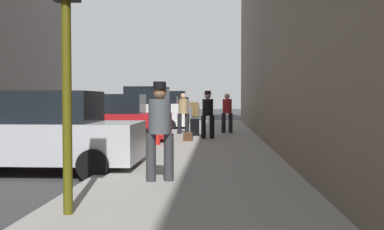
{
  "coord_description": "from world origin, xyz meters",
  "views": [
    {
      "loc": [
        6.41,
        -9.65,
        1.62
      ],
      "look_at": [
        5.35,
        7.81,
        0.96
      ],
      "focal_mm": 40.0,
      "sensor_mm": 36.0,
      "label": 1
    }
  ],
  "objects": [
    {
      "name": "rolling_suitcase",
      "position": [
        5.48,
        7.6,
        0.49
      ],
      "size": [
        0.38,
        0.57,
        1.04
      ],
      "color": "black",
      "rests_on": "sidewalk"
    },
    {
      "name": "parked_gray_coupe",
      "position": [
        2.65,
        18.28,
        0.85
      ],
      "size": [
        4.26,
        2.18,
        1.79
      ],
      "color": "slate",
      "rests_on": "ground_plane"
    },
    {
      "name": "traffic_light",
      "position": [
        4.5,
        -4.34,
        2.76
      ],
      "size": [
        0.32,
        0.32,
        3.6
      ],
      "color": "#514C0F",
      "rests_on": "sidewalk"
    },
    {
      "name": "parked_white_van",
      "position": [
        2.65,
        12.0,
        1.03
      ],
      "size": [
        4.67,
        2.2,
        2.25
      ],
      "color": "silver",
      "rests_on": "ground_plane"
    },
    {
      "name": "duffel_bag",
      "position": [
        5.36,
        5.34,
        0.29
      ],
      "size": [
        0.32,
        0.44,
        0.28
      ],
      "color": "#472D19",
      "rests_on": "sidewalk"
    },
    {
      "name": "parked_silver_sedan",
      "position": [
        2.65,
        -0.53,
        0.85
      ],
      "size": [
        4.2,
        2.07,
        1.79
      ],
      "color": "#B7BABF",
      "rests_on": "ground_plane"
    },
    {
      "name": "pedestrian_with_beanie",
      "position": [
        5.37,
        -2.08,
        1.14
      ],
      "size": [
        0.53,
        0.48,
        1.78
      ],
      "color": "#333338",
      "rests_on": "sidewalk"
    },
    {
      "name": "fire_hydrant",
      "position": [
        4.45,
        3.95,
        0.5
      ],
      "size": [
        0.42,
        0.22,
        0.7
      ],
      "color": "red",
      "rests_on": "sidewalk"
    },
    {
      "name": "pedestrian_in_red_jacket",
      "position": [
        6.81,
        8.93,
        1.1
      ],
      "size": [
        0.53,
        0.5,
        1.71
      ],
      "color": "black",
      "rests_on": "sidewalk"
    },
    {
      "name": "pedestrian_in_tan_coat",
      "position": [
        4.95,
        8.38,
        1.1
      ],
      "size": [
        0.53,
        0.48,
        1.71
      ],
      "color": "black",
      "rests_on": "sidewalk"
    },
    {
      "name": "parked_bronze_suv",
      "position": [
        2.65,
        24.08,
        1.03
      ],
      "size": [
        4.64,
        2.13,
        2.25
      ],
      "color": "brown",
      "rests_on": "ground_plane"
    },
    {
      "name": "parked_red_hatchback",
      "position": [
        2.65,
        5.4,
        0.85
      ],
      "size": [
        4.24,
        2.14,
        1.79
      ],
      "color": "#B2191E",
      "rests_on": "ground_plane"
    },
    {
      "name": "parked_dark_green_sedan",
      "position": [
        2.65,
        29.43,
        0.85
      ],
      "size": [
        4.21,
        2.07,
        1.79
      ],
      "color": "#193828",
      "rests_on": "ground_plane"
    },
    {
      "name": "sidewalk",
      "position": [
        6.0,
        0.0,
        0.07
      ],
      "size": [
        4.0,
        40.0,
        0.15
      ],
      "primitive_type": "cube",
      "color": "gray",
      "rests_on": "ground_plane"
    },
    {
      "name": "pedestrian_with_fedora",
      "position": [
        6.03,
        6.25,
        1.14
      ],
      "size": [
        0.52,
        0.46,
        1.78
      ],
      "color": "black",
      "rests_on": "sidewalk"
    }
  ]
}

